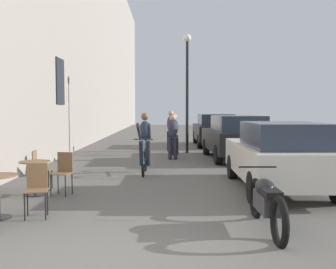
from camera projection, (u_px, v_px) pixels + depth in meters
ground_plane at (102, 267)px, 4.63m from camera, size 88.00×88.00×0.00m
building_facade_left at (72, 5)px, 18.19m from camera, size 0.54×68.00×12.93m
cafe_chair_near_toward_street at (37, 186)px, 6.78m from camera, size 0.44×0.44×0.89m
cafe_table_mid at (35, 171)px, 8.51m from camera, size 0.64×0.64×0.72m
cafe_chair_mid_toward_street at (63, 170)px, 8.59m from camera, size 0.45×0.45×0.89m
cafe_chair_mid_toward_wall at (39, 167)px, 9.06m from camera, size 0.40×0.40×0.89m
cyclist_on_bicycle at (145, 144)px, 11.55m from camera, size 0.52×1.76×1.74m
pedestrian_near at (173, 134)px, 14.64m from camera, size 0.37×0.28×1.61m
pedestrian_mid at (174, 132)px, 16.17m from camera, size 0.37×0.28×1.64m
pedestrian_far at (171, 128)px, 17.62m from camera, size 0.38×0.30×1.75m
street_lamp at (187, 78)px, 16.81m from camera, size 0.32×0.32×4.90m
parked_car_nearest at (279, 155)px, 9.04m from camera, size 1.87×4.31×1.52m
parked_car_second at (235, 137)px, 14.69m from camera, size 2.01×4.53×1.59m
parked_car_third at (214, 129)px, 20.22m from camera, size 1.90×4.46×1.58m
parked_motorcycle at (267, 203)px, 6.09m from camera, size 0.62×2.15×0.92m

